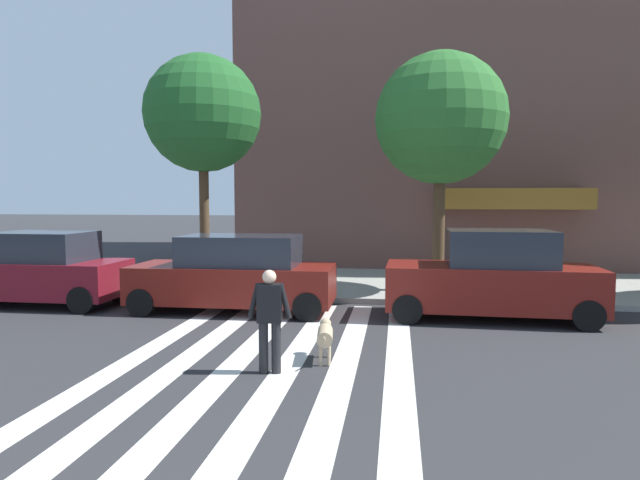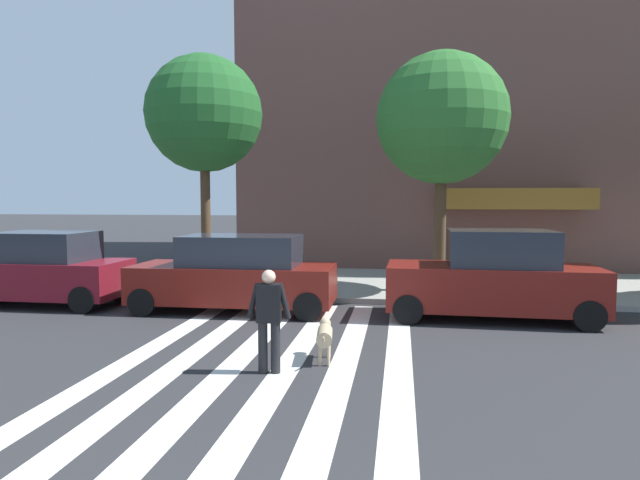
% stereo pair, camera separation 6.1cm
% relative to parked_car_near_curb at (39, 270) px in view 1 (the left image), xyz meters
% --- Properties ---
extents(ground_plane, '(160.00, 160.00, 0.00)m').
position_rel_parked_car_near_curb_xyz_m(ground_plane, '(7.36, -4.87, -0.91)').
color(ground_plane, '#2B2B2D').
extents(sidewalk_far, '(80.00, 6.00, 0.15)m').
position_rel_parked_car_near_curb_xyz_m(sidewalk_far, '(7.36, 4.30, -0.83)').
color(sidewalk_far, '#999A91').
rests_on(sidewalk_far, ground_plane).
extents(crosswalk_stripes, '(4.95, 11.74, 0.01)m').
position_rel_parked_car_near_curb_xyz_m(crosswalk_stripes, '(6.95, -4.87, -0.90)').
color(crosswalk_stripes, silver).
rests_on(crosswalk_stripes, ground_plane).
extents(parked_car_near_curb, '(4.45, 1.93, 1.90)m').
position_rel_parked_car_near_curb_xyz_m(parked_car_near_curb, '(0.00, 0.00, 0.00)').
color(parked_car_near_curb, maroon).
rests_on(parked_car_near_curb, ground_plane).
extents(parked_car_behind_first, '(4.91, 1.99, 1.86)m').
position_rel_parked_car_near_curb_xyz_m(parked_car_behind_first, '(5.24, 0.00, -0.00)').
color(parked_car_behind_first, maroon).
rests_on(parked_car_behind_first, ground_plane).
extents(parked_car_third_in_line, '(4.70, 1.99, 2.04)m').
position_rel_parked_car_near_curb_xyz_m(parked_car_third_in_line, '(11.30, -0.00, 0.05)').
color(parked_car_third_in_line, maroon).
rests_on(parked_car_third_in_line, ground_plane).
extents(street_tree_nearest, '(3.35, 3.35, 6.72)m').
position_rel_parked_car_near_curb_xyz_m(street_tree_nearest, '(3.55, 2.49, 4.26)').
color(street_tree_nearest, '#4C3823').
rests_on(street_tree_nearest, sidewalk_far).
extents(street_tree_middle, '(3.64, 3.64, 6.64)m').
position_rel_parked_car_near_curb_xyz_m(street_tree_middle, '(10.30, 2.89, 4.04)').
color(street_tree_middle, '#4C3823').
rests_on(street_tree_middle, sidewalk_far).
extents(pedestrian_dog_walker, '(0.71, 0.28, 1.64)m').
position_rel_parked_car_near_curb_xyz_m(pedestrian_dog_walker, '(7.18, -4.43, 0.02)').
color(pedestrian_dog_walker, black).
rests_on(pedestrian_dog_walker, ground_plane).
extents(dog_on_leash, '(0.34, 1.09, 0.65)m').
position_rel_parked_car_near_curb_xyz_m(dog_on_leash, '(7.95, -3.66, -0.46)').
color(dog_on_leash, tan).
rests_on(dog_on_leash, ground_plane).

